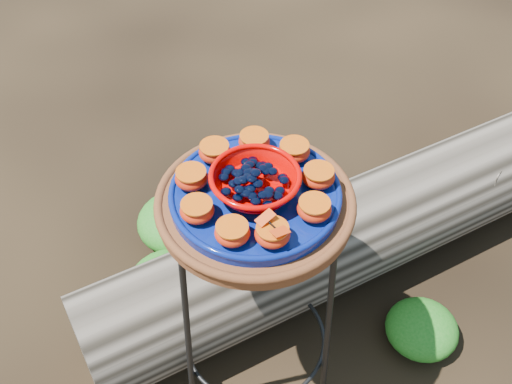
{
  "coord_description": "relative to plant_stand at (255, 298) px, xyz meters",
  "views": [
    {
      "loc": [
        -0.07,
        -0.97,
        1.78
      ],
      "look_at": [
        0.0,
        0.0,
        0.76
      ],
      "focal_mm": 45.0,
      "sensor_mm": 36.0,
      "label": 1
    }
  ],
  "objects": [
    {
      "name": "orange_half_5",
      "position": [
        -0.08,
        0.11,
        0.43
      ],
      "size": [
        0.07,
        0.07,
        0.04
      ],
      "primitive_type": "ellipsoid",
      "color": "#B43012",
      "rests_on": "cobalt_plate"
    },
    {
      "name": "orange_half_1",
      "position": [
        0.12,
        -0.08,
        0.43
      ],
      "size": [
        0.07,
        0.07,
        0.04
      ],
      "primitive_type": "ellipsoid",
      "color": "#B43012",
      "rests_on": "cobalt_plate"
    },
    {
      "name": "ground",
      "position": [
        0.0,
        0.0,
        -0.35
      ],
      "size": [
        60.0,
        60.0,
        0.0
      ],
      "primitive_type": "plane",
      "color": "black"
    },
    {
      "name": "foliage_left",
      "position": [
        -0.25,
        0.26,
        -0.28
      ],
      "size": [
        0.29,
        0.29,
        0.15
      ],
      "primitive_type": "ellipsoid",
      "color": "#166415",
      "rests_on": "ground"
    },
    {
      "name": "plant_stand",
      "position": [
        0.0,
        0.0,
        0.0
      ],
      "size": [
        0.44,
        0.44,
        0.7
      ],
      "primitive_type": null,
      "color": "black",
      "rests_on": "ground"
    },
    {
      "name": "orange_half_7",
      "position": [
        -0.13,
        -0.06,
        0.43
      ],
      "size": [
        0.07,
        0.07,
        0.04
      ],
      "primitive_type": "ellipsoid",
      "color": "#B43012",
      "rests_on": "cobalt_plate"
    },
    {
      "name": "red_bowl",
      "position": [
        0.0,
        0.0,
        0.44
      ],
      "size": [
        0.19,
        0.19,
        0.05
      ],
      "primitive_type": null,
      "color": "#D10200",
      "rests_on": "cobalt_plate"
    },
    {
      "name": "orange_half_6",
      "position": [
        -0.14,
        0.03,
        0.43
      ],
      "size": [
        0.07,
        0.07,
        0.04
      ],
      "primitive_type": "ellipsoid",
      "color": "#B43012",
      "rests_on": "cobalt_plate"
    },
    {
      "name": "cobalt_plate",
      "position": [
        0.0,
        0.0,
        0.4
      ],
      "size": [
        0.38,
        0.38,
        0.03
      ],
      "primitive_type": "cylinder",
      "color": "navy",
      "rests_on": "terracotta_saucer"
    },
    {
      "name": "terracotta_saucer",
      "position": [
        0.0,
        0.0,
        0.37
      ],
      "size": [
        0.44,
        0.44,
        0.04
      ],
      "primitive_type": "cylinder",
      "color": "#5A3014",
      "rests_on": "plant_stand"
    },
    {
      "name": "orange_half_2",
      "position": [
        0.14,
        0.02,
        0.43
      ],
      "size": [
        0.07,
        0.07,
        0.04
      ],
      "primitive_type": "ellipsoid",
      "color": "#B43012",
      "rests_on": "cobalt_plate"
    },
    {
      "name": "glass_gems",
      "position": [
        0.0,
        0.0,
        0.48
      ],
      "size": [
        0.15,
        0.15,
        0.03
      ],
      "primitive_type": null,
      "color": "black",
      "rests_on": "red_bowl"
    },
    {
      "name": "butterfly",
      "position": [
        0.02,
        -0.14,
        0.46
      ],
      "size": [
        0.1,
        0.09,
        0.01
      ],
      "primitive_type": null,
      "rotation": [
        0.0,
        0.0,
        0.6
      ],
      "color": "red",
      "rests_on": "orange_half_0"
    },
    {
      "name": "orange_half_3",
      "position": [
        0.1,
        0.1,
        0.43
      ],
      "size": [
        0.07,
        0.07,
        0.04
      ],
      "primitive_type": "ellipsoid",
      "color": "#B43012",
      "rests_on": "cobalt_plate"
    },
    {
      "name": "foliage_right",
      "position": [
        0.52,
        0.05,
        -0.29
      ],
      "size": [
        0.23,
        0.23,
        0.11
      ],
      "primitive_type": "ellipsoid",
      "color": "#166415",
      "rests_on": "ground"
    },
    {
      "name": "orange_half_4",
      "position": [
        0.01,
        0.14,
        0.43
      ],
      "size": [
        0.07,
        0.07,
        0.04
      ],
      "primitive_type": "ellipsoid",
      "color": "#B43012",
      "rests_on": "cobalt_plate"
    },
    {
      "name": "orange_half_0",
      "position": [
        0.02,
        -0.14,
        0.43
      ],
      "size": [
        0.07,
        0.07,
        0.04
      ],
      "primitive_type": "ellipsoid",
      "color": "#B43012",
      "rests_on": "cobalt_plate"
    },
    {
      "name": "foliage_back",
      "position": [
        -0.24,
        0.54,
        -0.28
      ],
      "size": [
        0.29,
        0.29,
        0.14
      ],
      "primitive_type": "ellipsoid",
      "color": "#166415",
      "rests_on": "ground"
    },
    {
      "name": "orange_half_8",
      "position": [
        -0.06,
        -0.13,
        0.43
      ],
      "size": [
        0.07,
        0.07,
        0.04
      ],
      "primitive_type": "ellipsoid",
      "color": "#B43012",
      "rests_on": "cobalt_plate"
    },
    {
      "name": "driftwood_log",
      "position": [
        0.32,
        0.35,
        -0.18
      ],
      "size": [
        1.81,
        1.16,
        0.33
      ],
      "primitive_type": null,
      "rotation": [
        0.0,
        0.0,
        0.42
      ],
      "color": "black",
      "rests_on": "ground"
    }
  ]
}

